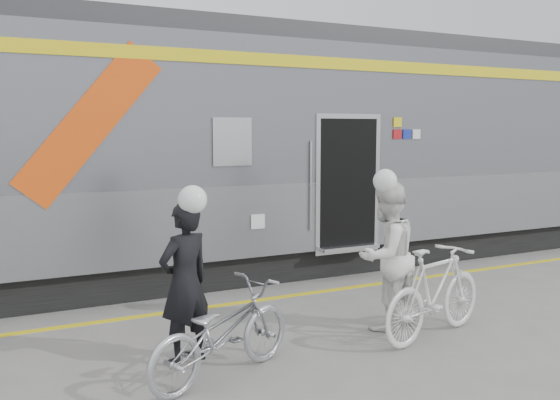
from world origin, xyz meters
TOP-DOWN VIEW (x-y plane):
  - ground at (0.00, 0.00)m, footprint 90.00×90.00m
  - train at (-1.20, 4.19)m, footprint 24.00×3.17m
  - safety_strip at (0.00, 2.15)m, footprint 24.00×0.12m
  - man at (-2.44, 0.42)m, footprint 0.73×0.61m
  - bicycle_left at (-2.24, -0.13)m, footprint 1.89×1.25m
  - woman at (0.08, 0.41)m, footprint 1.02×0.89m
  - bicycle_right at (0.38, -0.14)m, footprint 1.88×0.97m
  - helmet_man at (-2.44, 0.42)m, footprint 0.29×0.29m
  - helmet_woman at (0.08, 0.41)m, footprint 0.29×0.29m

SIDE VIEW (x-z plane):
  - ground at x=0.00m, z-range 0.00..0.00m
  - safety_strip at x=0.00m, z-range 0.00..0.01m
  - bicycle_left at x=-2.24m, z-range 0.00..0.94m
  - bicycle_right at x=0.38m, z-range 0.00..1.09m
  - man at x=-2.44m, z-range 0.00..1.70m
  - woman at x=0.08m, z-range 0.00..1.80m
  - helmet_man at x=-2.44m, z-range 1.70..2.00m
  - helmet_woman at x=0.08m, z-range 1.80..2.08m
  - train at x=-1.20m, z-range 0.00..4.10m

